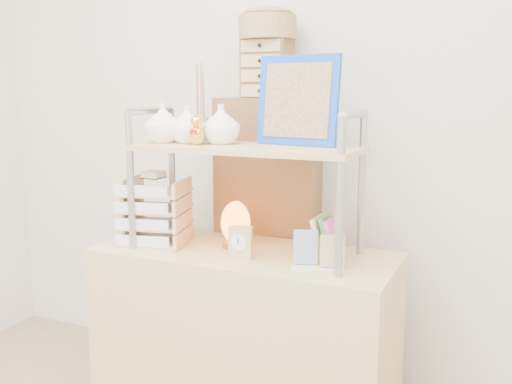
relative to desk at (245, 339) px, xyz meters
The scene contains 9 objects.
desk is the anchor object (origin of this frame).
cabinet 0.48m from the desk, 98.37° to the left, with size 0.45×0.24×1.35m, color brown.
hutch 0.83m from the desk, behind, with size 0.90×0.34×0.77m.
letter_tray 0.64m from the desk, behind, with size 0.30×0.29×0.30m.
salt_lamp 0.48m from the desk, 147.89° to the left, with size 0.13×0.12×0.19m.
desk_clock 0.45m from the desk, 72.61° to the right, with size 0.09×0.05×0.12m.
postcard_stand 0.54m from the desk, 15.00° to the right, with size 0.20×0.11×0.14m.
drawer_chest 1.15m from the desk, 98.90° to the left, with size 0.20×0.16×0.25m.
woven_basket 1.32m from the desk, 98.84° to the left, with size 0.25×0.25×0.10m, color olive.
Camera 1 is at (0.96, -0.78, 1.38)m, focal length 40.00 mm.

